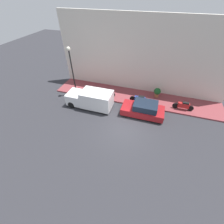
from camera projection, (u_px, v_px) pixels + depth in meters
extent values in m
plane|color=#2D2D33|center=(124.00, 129.00, 12.95)|extent=(60.00, 60.00, 0.00)
cube|color=brown|center=(135.00, 97.00, 16.55)|extent=(3.04, 17.80, 0.14)
cube|color=silver|center=(142.00, 57.00, 15.27)|extent=(0.30, 17.80, 7.79)
cube|color=maroon|center=(142.00, 110.00, 14.12)|extent=(1.84, 3.91, 0.63)
cube|color=#192333|center=(146.00, 106.00, 13.68)|extent=(1.62, 2.15, 0.59)
cylinder|color=black|center=(125.00, 114.00, 13.99)|extent=(0.20, 0.65, 0.65)
cylinder|color=black|center=(129.00, 104.00, 15.15)|extent=(0.20, 0.65, 0.65)
cylinder|color=black|center=(158.00, 121.00, 13.31)|extent=(0.20, 0.65, 0.65)
cylinder|color=black|center=(159.00, 110.00, 14.48)|extent=(0.20, 0.65, 0.65)
cube|color=white|center=(97.00, 99.00, 14.64)|extent=(1.82, 2.97, 1.60)
cube|color=white|center=(76.00, 97.00, 15.32)|extent=(1.73, 1.60, 1.12)
cube|color=#192333|center=(74.00, 94.00, 15.17)|extent=(1.55, 0.88, 0.45)
cylinder|color=black|center=(71.00, 105.00, 15.07)|extent=(0.22, 0.65, 0.65)
cylinder|color=black|center=(78.00, 96.00, 16.20)|extent=(0.22, 0.65, 0.65)
cylinder|color=black|center=(103.00, 111.00, 14.30)|extent=(0.22, 0.65, 0.65)
cylinder|color=black|center=(108.00, 102.00, 15.43)|extent=(0.22, 0.65, 0.65)
cube|color=navy|center=(140.00, 99.00, 15.33)|extent=(0.30, 1.09, 0.43)
cube|color=black|center=(142.00, 97.00, 15.12)|extent=(0.27, 0.60, 0.12)
cylinder|color=black|center=(133.00, 99.00, 15.60)|extent=(0.10, 0.64, 0.64)
cylinder|color=black|center=(146.00, 101.00, 15.28)|extent=(0.10, 0.64, 0.64)
cube|color=#B21E1E|center=(183.00, 105.00, 14.48)|extent=(0.30, 1.05, 0.49)
cube|color=black|center=(186.00, 103.00, 14.25)|extent=(0.27, 0.57, 0.12)
cylinder|color=black|center=(175.00, 106.00, 14.77)|extent=(0.10, 0.58, 0.58)
cylinder|color=black|center=(190.00, 108.00, 14.46)|extent=(0.10, 0.58, 0.58)
cube|color=#B7B7BF|center=(106.00, 92.00, 16.33)|extent=(0.30, 1.07, 0.47)
cube|color=black|center=(108.00, 90.00, 16.11)|extent=(0.27, 0.58, 0.12)
cylinder|color=black|center=(100.00, 92.00, 16.62)|extent=(0.10, 0.53, 0.53)
cylinder|color=black|center=(113.00, 95.00, 16.29)|extent=(0.10, 0.53, 0.53)
cylinder|color=black|center=(73.00, 73.00, 15.49)|extent=(0.12, 0.12, 4.75)
sphere|color=silver|center=(68.00, 49.00, 13.87)|extent=(0.38, 0.38, 0.38)
cylinder|color=brown|center=(156.00, 95.00, 16.33)|extent=(0.45, 0.45, 0.39)
sphere|color=#195123|center=(157.00, 91.00, 16.02)|extent=(0.72, 0.72, 0.72)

